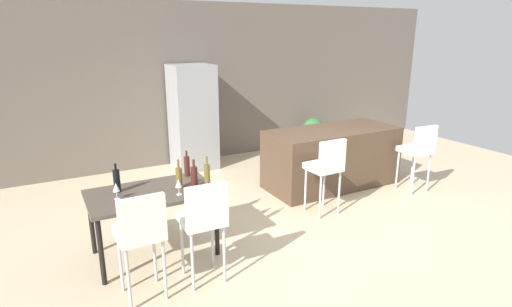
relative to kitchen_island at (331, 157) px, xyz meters
name	(u,v)px	position (x,y,z in m)	size (l,w,h in m)	color
ground_plane	(320,212)	(-0.77, -0.77, -0.46)	(10.00, 10.00, 0.00)	#C6B28E
back_wall	(225,82)	(-0.77, 2.36, 0.99)	(10.00, 0.12, 2.90)	#665B51
kitchen_island	(331,157)	(0.00, 0.00, 0.00)	(2.09, 0.91, 0.92)	#4C3828
bar_chair_left	(326,165)	(-0.76, -0.84, 0.24)	(0.41, 0.41, 1.05)	white
bar_chair_middle	(419,148)	(0.97, -0.84, 0.24)	(0.42, 0.42, 1.05)	white
dining_table	(152,198)	(-3.05, -0.79, 0.21)	(1.32, 0.79, 0.74)	#4C4238
dining_chair_near	(141,230)	(-3.35, -1.55, 0.24)	(0.41, 0.41, 1.05)	white
dining_chair_far	(204,216)	(-2.76, -1.55, 0.24)	(0.41, 0.41, 1.05)	white
wine_bottle_right	(207,175)	(-2.48, -0.96, 0.42)	(0.06, 0.06, 0.35)	brown
wine_bottle_far	(187,166)	(-2.55, -0.50, 0.40)	(0.07, 0.07, 0.31)	#471E19
wine_bottle_near	(179,177)	(-2.75, -0.83, 0.40)	(0.07, 0.07, 0.32)	brown
wine_bottle_corner	(117,180)	(-3.37, -0.63, 0.41)	(0.07, 0.07, 0.31)	black
wine_bottle_middle	(194,176)	(-2.59, -0.86, 0.40)	(0.07, 0.07, 0.30)	#471E19
wine_glass_left	(116,188)	(-3.41, -0.84, 0.40)	(0.07, 0.07, 0.17)	silver
wine_glass_end	(179,183)	(-2.82, -1.02, 0.40)	(0.07, 0.07, 0.17)	silver
refrigerator	(193,117)	(-1.60, 1.92, 0.46)	(0.72, 0.68, 1.84)	#939699
potted_plant	(313,131)	(1.03, 1.91, -0.08)	(0.45, 0.45, 0.65)	#996B4C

